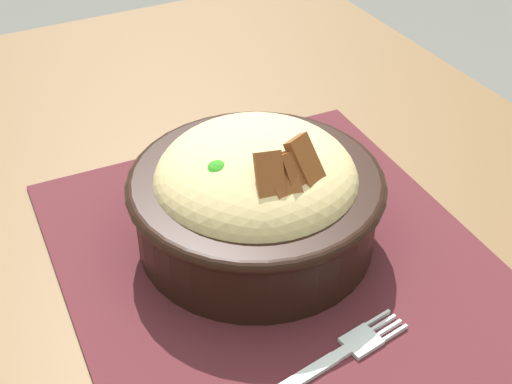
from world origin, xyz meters
TOP-DOWN VIEW (x-y plane):
  - table at (0.00, 0.00)m, footprint 1.16×0.77m
  - placemat at (-0.02, 0.02)m, footprint 0.41×0.35m
  - bowl at (-0.06, 0.02)m, footprint 0.23×0.23m
  - fork at (0.08, 0.02)m, footprint 0.03×0.13m

SIDE VIEW (x-z plane):
  - table at x=0.00m, z-range 0.29..0.99m
  - placemat at x=-0.02m, z-range 0.70..0.70m
  - fork at x=0.08m, z-range 0.70..0.71m
  - bowl at x=-0.06m, z-range 0.69..0.81m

